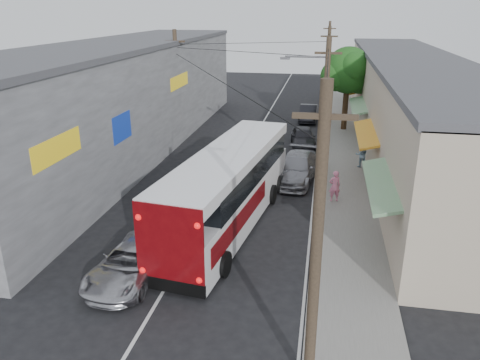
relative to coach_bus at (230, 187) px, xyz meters
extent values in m
plane|color=black|center=(-1.21, -7.16, -1.81)|extent=(120.00, 120.00, 0.00)
cube|color=slate|center=(5.29, 12.84, -1.75)|extent=(3.00, 80.00, 0.12)
cube|color=#B9AC93|center=(9.79, 14.84, 1.19)|extent=(6.00, 40.00, 6.00)
cube|color=#4C4C51|center=(9.79, 14.84, 4.29)|extent=(6.20, 40.00, 0.30)
cube|color=#197327|center=(6.49, -1.16, 1.09)|extent=(1.39, 6.00, 0.46)
cube|color=#D65519|center=(6.49, 6.84, 1.09)|extent=(1.39, 6.00, 0.46)
cube|color=#197327|center=(6.49, 14.84, 1.09)|extent=(1.39, 6.00, 0.46)
cube|color=#D65519|center=(6.49, 22.84, 1.09)|extent=(1.39, 6.00, 0.46)
cube|color=#197327|center=(6.49, 30.84, 1.09)|extent=(1.39, 6.00, 0.46)
cube|color=gray|center=(-9.71, 10.84, 1.69)|extent=(7.00, 36.00, 7.00)
cube|color=#4C4C51|center=(-9.71, 10.84, 5.29)|extent=(7.20, 36.00, 0.30)
cube|color=yellow|center=(-6.26, -3.16, 2.39)|extent=(0.12, 3.50, 1.00)
cube|color=#1433A5|center=(-6.26, 2.84, 1.79)|extent=(0.12, 2.20, 1.40)
cube|color=yellow|center=(-6.26, 12.84, 2.69)|extent=(0.12, 4.00, 0.90)
cylinder|color=#473828|center=(3.99, -9.16, 2.19)|extent=(0.28, 0.28, 8.00)
cube|color=#473828|center=(3.99, -9.16, 5.39)|extent=(1.40, 0.12, 0.12)
cylinder|color=#473828|center=(3.99, 5.84, 2.19)|extent=(0.28, 0.28, 8.00)
cube|color=#473828|center=(3.99, 5.84, 5.39)|extent=(1.40, 0.12, 0.12)
cylinder|color=#473828|center=(3.99, 20.84, 2.19)|extent=(0.28, 0.28, 8.00)
cube|color=#473828|center=(3.99, 20.84, 5.39)|extent=(1.40, 0.12, 0.12)
cylinder|color=#473828|center=(3.99, 35.84, 2.19)|extent=(0.28, 0.28, 8.00)
cube|color=#473828|center=(3.99, 35.84, 5.39)|extent=(1.40, 0.12, 0.12)
cylinder|color=#473828|center=(-6.41, 12.84, 2.19)|extent=(0.28, 0.28, 8.00)
cube|color=#473828|center=(-6.41, 12.84, 5.39)|extent=(1.40, 0.12, 0.12)
cylinder|color=#59595E|center=(2.89, 5.84, 5.19)|extent=(2.20, 0.10, 0.10)
cube|color=#59595E|center=(1.79, 5.84, 5.09)|extent=(0.50, 0.18, 0.12)
cylinder|color=#3F2B19|center=(5.59, 18.84, 0.19)|extent=(0.44, 0.44, 4.00)
sphere|color=#1D4612|center=(5.59, 18.84, 2.99)|extent=(3.60, 3.60, 3.60)
sphere|color=#1D4612|center=(6.59, 19.44, 2.39)|extent=(2.60, 2.60, 2.60)
sphere|color=#1D4612|center=(4.69, 18.44, 2.59)|extent=(2.40, 2.40, 2.40)
sphere|color=#1D4612|center=(5.99, 17.84, 3.39)|extent=(2.20, 2.20, 2.20)
sphere|color=#1D4612|center=(5.29, 19.74, 3.19)|extent=(2.00, 2.00, 2.00)
cube|color=white|center=(-0.01, -0.10, -0.66)|extent=(4.04, 12.22, 1.90)
cube|color=black|center=(0.05, 0.40, 0.74)|extent=(3.80, 10.24, 1.00)
cube|color=white|center=(-0.01, -0.10, 1.44)|extent=(4.04, 12.22, 0.50)
cube|color=#65090C|center=(-0.80, -6.07, 0.19)|extent=(2.47, 0.40, 2.90)
cube|color=black|center=(-0.80, -6.07, -1.36)|extent=(2.49, 0.42, 0.50)
sphere|color=red|center=(-1.84, -5.96, -0.91)|extent=(0.22, 0.22, 0.22)
sphere|color=red|center=(0.24, -6.23, -0.91)|extent=(0.22, 0.22, 0.22)
sphere|color=red|center=(-1.84, -5.96, 1.09)|extent=(0.22, 0.22, 0.22)
sphere|color=red|center=(0.24, -6.23, 1.09)|extent=(0.22, 0.22, 0.22)
cylinder|color=black|center=(-1.80, -4.10, -1.31)|extent=(0.43, 1.03, 1.00)
cylinder|color=black|center=(0.68, -4.43, -1.31)|extent=(0.43, 1.03, 1.00)
cylinder|color=black|center=(-0.86, 3.04, -1.31)|extent=(0.43, 1.03, 1.00)
cylinder|color=black|center=(1.62, 2.71, -1.31)|extent=(0.43, 1.03, 1.00)
cylinder|color=black|center=(-0.67, 4.52, -1.31)|extent=(0.43, 1.03, 1.00)
cylinder|color=black|center=(1.81, 4.20, -1.31)|extent=(0.43, 1.03, 1.00)
imported|color=#B8B7BE|center=(-2.61, -5.17, -1.17)|extent=(2.49, 4.77, 1.28)
imported|color=gray|center=(2.59, 6.35, -1.05)|extent=(2.80, 5.47, 1.52)
imported|color=#252429|center=(2.59, 13.52, -1.12)|extent=(2.11, 4.20, 1.37)
imported|color=black|center=(2.59, 21.68, -1.13)|extent=(1.50, 4.17, 1.37)
imported|color=pink|center=(4.72, 3.36, -0.89)|extent=(0.68, 0.54, 1.61)
imported|color=#7FA0B9|center=(6.39, 9.21, -0.93)|extent=(0.78, 0.63, 1.53)
camera|label=1|loc=(3.97, -19.13, 7.57)|focal=35.00mm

